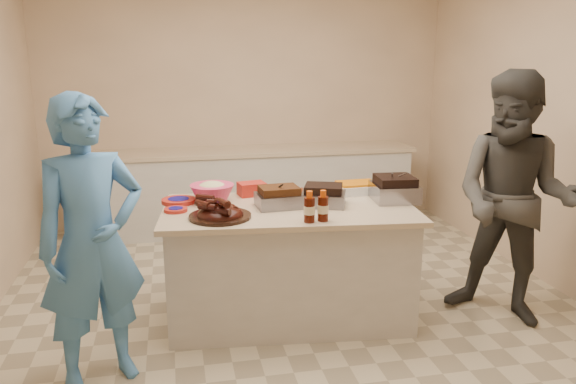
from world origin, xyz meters
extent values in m
cube|color=#47230F|center=(-0.12, -0.01, 0.85)|extent=(0.34, 0.27, 0.10)
cube|color=black|center=(0.21, -0.03, 0.85)|extent=(0.38, 0.35, 0.09)
cube|color=gray|center=(0.76, -0.01, 0.85)|extent=(0.35, 0.35, 0.13)
cylinder|color=silver|center=(0.12, 0.25, 0.85)|extent=(0.29, 0.29, 0.05)
cube|color=#CF7209|center=(0.57, 0.28, 0.85)|extent=(0.35, 0.26, 0.09)
cylinder|color=#3A0D04|center=(0.00, -0.42, 0.85)|extent=(0.08, 0.08, 0.21)
cylinder|color=#3A0D04|center=(0.10, -0.41, 0.85)|extent=(0.08, 0.08, 0.21)
cylinder|color=#DB9400|center=(-0.22, 0.14, 0.85)|extent=(0.04, 0.04, 0.11)
imported|color=silver|center=(-0.11, 0.21, 0.85)|extent=(0.14, 0.06, 0.14)
cylinder|color=#A82118|center=(-0.82, 0.25, 0.85)|extent=(0.27, 0.27, 0.03)
cylinder|color=#A82118|center=(-0.85, 0.02, 0.85)|extent=(0.18, 0.18, 0.02)
imported|color=#A45E1E|center=(-0.63, 0.40, 0.85)|extent=(0.12, 0.11, 0.11)
cube|color=#A82118|center=(-0.26, 0.36, 0.85)|extent=(0.22, 0.18, 0.10)
imported|color=#4683C3|center=(-1.33, -0.61, 0.00)|extent=(1.31, 1.83, 0.41)
imported|color=#43413C|center=(1.51, -0.38, 0.00)|extent=(1.92, 1.91, 0.69)
camera|label=1|loc=(-0.85, -3.83, 1.93)|focal=35.00mm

